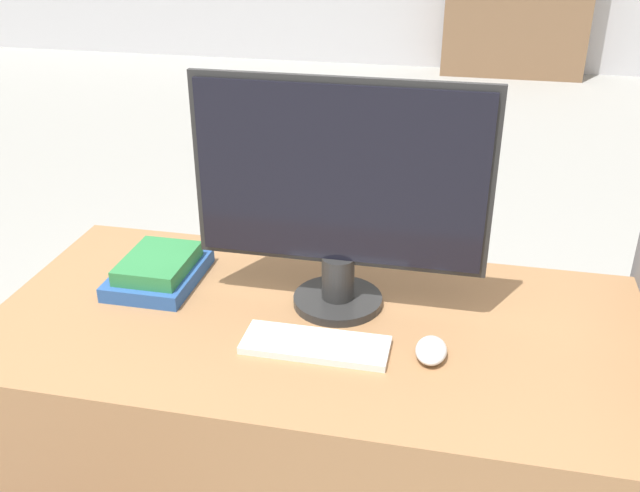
% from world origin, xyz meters
% --- Properties ---
extents(desk, '(1.47, 0.73, 0.72)m').
position_xyz_m(desk, '(0.00, 0.36, 0.36)').
color(desk, '#9E7047').
rests_on(desk, ground_plane).
extents(monitor, '(0.66, 0.21, 0.53)m').
position_xyz_m(monitor, '(0.03, 0.45, 1.01)').
color(monitor, '#282828').
rests_on(monitor, desk).
extents(keyboard, '(0.31, 0.11, 0.02)m').
position_xyz_m(keyboard, '(0.02, 0.26, 0.73)').
color(keyboard, white).
rests_on(keyboard, desk).
extents(mouse, '(0.06, 0.10, 0.03)m').
position_xyz_m(mouse, '(0.26, 0.28, 0.74)').
color(mouse, silver).
rests_on(mouse, desk).
extents(book_stack, '(0.20, 0.26, 0.07)m').
position_xyz_m(book_stack, '(-0.42, 0.46, 0.75)').
color(book_stack, '#285199').
rests_on(book_stack, desk).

